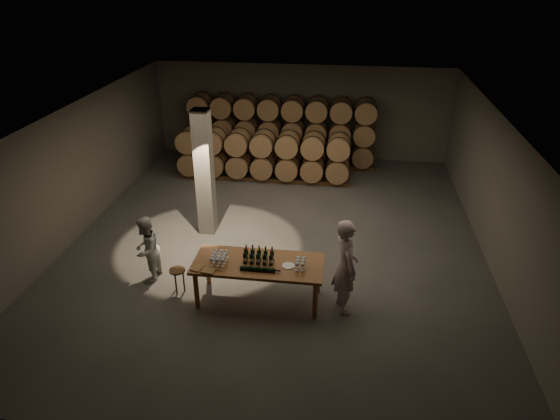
# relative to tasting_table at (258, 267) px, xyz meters

# --- Properties ---
(room) EXTENTS (12.00, 12.00, 12.00)m
(room) POSITION_rel_tasting_table_xyz_m (-1.80, 2.70, 0.80)
(room) COLOR #53514E
(room) RESTS_ON ground
(tasting_table) EXTENTS (2.60, 1.10, 0.90)m
(tasting_table) POSITION_rel_tasting_table_xyz_m (0.00, 0.00, 0.00)
(tasting_table) COLOR brown
(tasting_table) RESTS_ON ground
(barrel_stack_back) EXTENTS (6.26, 0.95, 2.31)m
(barrel_stack_back) POSITION_rel_tasting_table_xyz_m (-0.57, 7.70, 0.40)
(barrel_stack_back) COLOR brown
(barrel_stack_back) RESTS_ON ground
(barrel_stack_front) EXTENTS (5.48, 0.95, 1.57)m
(barrel_stack_front) POSITION_rel_tasting_table_xyz_m (-0.96, 6.30, 0.03)
(barrel_stack_front) COLOR brown
(barrel_stack_front) RESTS_ON ground
(bottle_cluster) EXTENTS (0.60, 0.23, 0.34)m
(bottle_cluster) POSITION_rel_tasting_table_xyz_m (0.01, 0.02, 0.22)
(bottle_cluster) COLOR black
(bottle_cluster) RESTS_ON tasting_table
(lying_bottles) EXTENTS (0.79, 0.09, 0.09)m
(lying_bottles) POSITION_rel_tasting_table_xyz_m (0.05, -0.29, 0.15)
(lying_bottles) COLOR black
(lying_bottles) RESTS_ON tasting_table
(glass_cluster_left) EXTENTS (0.31, 0.42, 0.19)m
(glass_cluster_left) POSITION_rel_tasting_table_xyz_m (-0.77, -0.07, 0.24)
(glass_cluster_left) COLOR silver
(glass_cluster_left) RESTS_ON tasting_table
(glass_cluster_right) EXTENTS (0.20, 0.31, 0.19)m
(glass_cluster_right) POSITION_rel_tasting_table_xyz_m (0.85, -0.06, 0.24)
(glass_cluster_right) COLOR silver
(glass_cluster_right) RESTS_ON tasting_table
(plate) EXTENTS (0.26, 0.26, 0.01)m
(plate) POSITION_rel_tasting_table_xyz_m (0.61, -0.04, 0.11)
(plate) COLOR white
(plate) RESTS_ON tasting_table
(notebook_near) EXTENTS (0.27, 0.23, 0.03)m
(notebook_near) POSITION_rel_tasting_table_xyz_m (-0.91, -0.44, 0.12)
(notebook_near) COLOR olive
(notebook_near) RESTS_ON tasting_table
(notebook_corner) EXTENTS (0.26, 0.30, 0.02)m
(notebook_corner) POSITION_rel_tasting_table_xyz_m (-1.14, -0.36, 0.12)
(notebook_corner) COLOR olive
(notebook_corner) RESTS_ON tasting_table
(pen) EXTENTS (0.16, 0.02, 0.01)m
(pen) POSITION_rel_tasting_table_xyz_m (-0.72, -0.40, 0.11)
(pen) COLOR black
(pen) RESTS_ON tasting_table
(stool) EXTENTS (0.33, 0.33, 0.55)m
(stool) POSITION_rel_tasting_table_xyz_m (-1.72, 0.04, -0.34)
(stool) COLOR brown
(stool) RESTS_ON ground
(person_man) EXTENTS (0.70, 0.85, 2.00)m
(person_man) POSITION_rel_tasting_table_xyz_m (1.72, -0.05, 0.20)
(person_man) COLOR beige
(person_man) RESTS_ON ground
(person_woman) EXTENTS (0.59, 0.75, 1.50)m
(person_woman) POSITION_rel_tasting_table_xyz_m (-2.50, 0.41, -0.05)
(person_woman) COLOR silver
(person_woman) RESTS_ON ground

